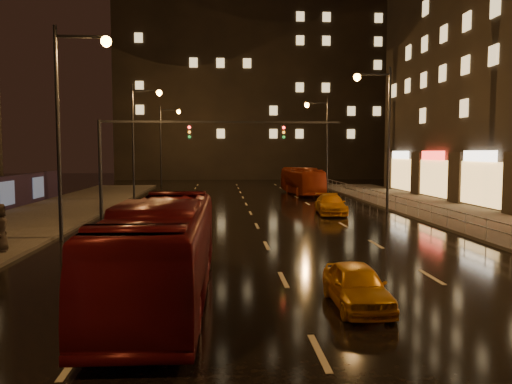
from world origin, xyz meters
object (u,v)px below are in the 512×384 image
at_px(bus_curb, 302,181).
at_px(taxi_near, 357,285).
at_px(taxi_far, 331,205).
at_px(bus_red, 163,250).

distance_m(bus_curb, taxi_near, 36.26).
distance_m(taxi_near, taxi_far, 20.41).
bearing_deg(bus_red, bus_curb, 75.46).
distance_m(bus_curb, taxi_far, 15.94).
xyz_separation_m(bus_red, bus_curb, (9.66, 34.98, -0.09)).
bearing_deg(bus_curb, taxi_near, -102.02).
relative_size(taxi_near, taxi_far, 0.76).
bearing_deg(bus_curb, taxi_far, -97.34).
relative_size(bus_red, taxi_near, 2.97).
distance_m(bus_red, taxi_far, 21.11).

